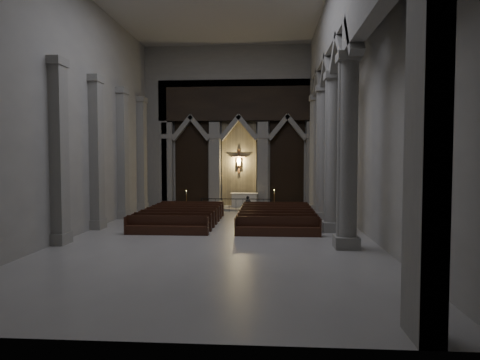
{
  "coord_description": "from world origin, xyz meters",
  "views": [
    {
      "loc": [
        2.31,
        -20.36,
        3.76
      ],
      "look_at": [
        0.69,
        3.0,
        2.53
      ],
      "focal_mm": 32.0,
      "sensor_mm": 36.0,
      "label": 1
    }
  ],
  "objects_px": {
    "altar": "(244,200)",
    "altar_rail": "(236,203)",
    "worshipper": "(248,205)",
    "pews": "(228,219)",
    "candle_stand_left": "(186,206)",
    "candle_stand_right": "(274,205)"
  },
  "relations": [
    {
      "from": "altar",
      "to": "altar_rail",
      "type": "bearing_deg",
      "value": -102.56
    },
    {
      "from": "altar",
      "to": "worshipper",
      "type": "height_order",
      "value": "worshipper"
    },
    {
      "from": "altar_rail",
      "to": "pews",
      "type": "xyz_separation_m",
      "value": [
        -0.0,
        -5.45,
        -0.34
      ]
    },
    {
      "from": "candle_stand_left",
      "to": "pews",
      "type": "bearing_deg",
      "value": -57.92
    },
    {
      "from": "altar_rail",
      "to": "candle_stand_left",
      "type": "distance_m",
      "value": 3.5
    },
    {
      "from": "candle_stand_left",
      "to": "candle_stand_right",
      "type": "distance_m",
      "value": 6.17
    },
    {
      "from": "altar",
      "to": "pews",
      "type": "height_order",
      "value": "altar"
    },
    {
      "from": "pews",
      "to": "worshipper",
      "type": "height_order",
      "value": "worshipper"
    },
    {
      "from": "pews",
      "to": "worshipper",
      "type": "distance_m",
      "value": 4.38
    },
    {
      "from": "candle_stand_right",
      "to": "candle_stand_left",
      "type": "bearing_deg",
      "value": -173.11
    },
    {
      "from": "pews",
      "to": "worshipper",
      "type": "bearing_deg",
      "value": 78.33
    },
    {
      "from": "altar_rail",
      "to": "candle_stand_right",
      "type": "xyz_separation_m",
      "value": [
        2.64,
        0.86,
        -0.23
      ]
    },
    {
      "from": "altar",
      "to": "pews",
      "type": "distance_m",
      "value": 7.51
    },
    {
      "from": "altar",
      "to": "candle_stand_left",
      "type": "xyz_separation_m",
      "value": [
        -3.94,
        -1.93,
        -0.25
      ]
    },
    {
      "from": "altar",
      "to": "pews",
      "type": "bearing_deg",
      "value": -93.48
    },
    {
      "from": "altar",
      "to": "candle_stand_left",
      "type": "distance_m",
      "value": 4.39
    },
    {
      "from": "candle_stand_right",
      "to": "altar",
      "type": "bearing_deg",
      "value": 151.55
    },
    {
      "from": "candle_stand_right",
      "to": "pews",
      "type": "relative_size",
      "value": 0.16
    },
    {
      "from": "altar_rail",
      "to": "pews",
      "type": "relative_size",
      "value": 0.51
    },
    {
      "from": "altar",
      "to": "candle_stand_right",
      "type": "height_order",
      "value": "candle_stand_right"
    },
    {
      "from": "altar_rail",
      "to": "candle_stand_left",
      "type": "relative_size",
      "value": 3.32
    },
    {
      "from": "candle_stand_right",
      "to": "pews",
      "type": "xyz_separation_m",
      "value": [
        -2.64,
        -6.3,
        -0.11
      ]
    }
  ]
}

